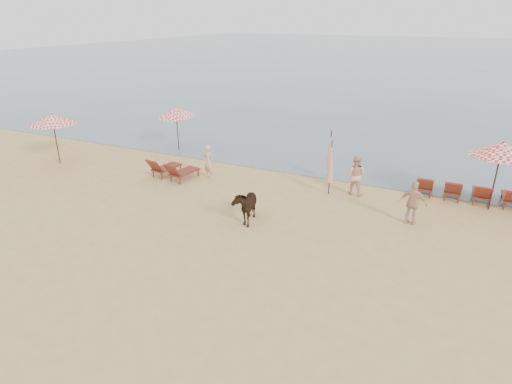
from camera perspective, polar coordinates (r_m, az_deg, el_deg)
ground at (r=11.30m, az=-11.21°, el=-14.09°), size 120.00×120.00×0.00m
sea at (r=87.56m, az=22.39°, el=16.61°), size 160.00×140.00×0.06m
lounger_cluster_left at (r=19.08m, az=-11.14°, el=3.02°), size 1.90×1.84×0.61m
lounger_cluster_right at (r=18.33m, az=26.32°, el=0.12°), size 3.66×1.59×0.58m
umbrella_open_left_a at (r=22.34m, az=-25.53°, el=8.73°), size 2.10×2.10×2.39m
umbrella_open_left_b at (r=22.77m, az=-10.60°, el=10.42°), size 1.83×1.87×2.34m
umbrella_open_right at (r=17.29m, az=29.97°, el=4.99°), size 2.12×2.12×2.59m
umbrella_closed_left at (r=16.95m, az=9.93°, el=4.00°), size 0.27×0.27×2.23m
umbrella_closed_right at (r=18.47m, az=9.87°, el=5.53°), size 0.27×0.27×2.21m
cow at (r=14.73m, az=-1.43°, el=-1.68°), size 1.03×1.59×1.24m
beachgoer_left at (r=18.79m, az=-6.32°, el=4.06°), size 0.60×0.45×1.49m
beachgoer_right_a at (r=17.34m, az=13.11°, el=2.21°), size 0.82×0.65×1.62m
beachgoer_right_b at (r=15.40m, az=20.22°, el=-1.40°), size 0.96×0.53×1.56m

